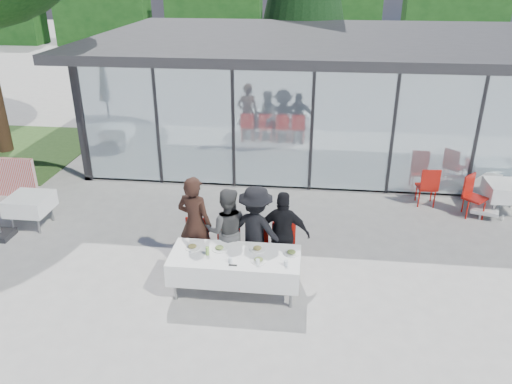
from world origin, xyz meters
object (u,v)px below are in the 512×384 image
at_px(diner_d, 283,234).
at_px(spare_table_right, 506,191).
at_px(diner_chair_a, 197,241).
at_px(spare_table_left, 30,204).
at_px(diner_chair_b, 228,243).
at_px(plate_b, 219,248).
at_px(plate_a, 192,247).
at_px(plate_extra, 259,260).
at_px(juice_bottle, 207,251).
at_px(diner_c, 256,230).
at_px(folded_eyeglasses, 233,265).
at_px(plate_c, 257,249).
at_px(spare_chair_b, 428,185).
at_px(spare_chair_a, 472,194).
at_px(dining_table, 235,265).
at_px(diner_chair_d, 283,246).
at_px(diner_b, 227,230).
at_px(lounger, 486,197).
at_px(plate_d, 291,253).
at_px(diner_a, 195,224).

height_order(diner_d, spare_table_right, diner_d).
height_order(diner_chair_a, diner_d, diner_d).
bearing_deg(spare_table_left, diner_chair_b, -13.98).
relative_size(diner_chair_a, diner_chair_b, 1.00).
bearing_deg(spare_table_left, plate_b, -20.99).
xyz_separation_m(plate_a, spare_table_left, (-4.05, 1.75, -0.22)).
xyz_separation_m(plate_a, plate_extra, (1.21, -0.30, 0.00)).
bearing_deg(juice_bottle, plate_b, 49.10).
xyz_separation_m(diner_c, folded_eyeglasses, (-0.27, -1.03, -0.11)).
relative_size(plate_c, spare_chair_b, 0.28).
xyz_separation_m(juice_bottle, spare_chair_a, (5.41, 3.63, -0.29)).
relative_size(dining_table, plate_a, 8.37).
bearing_deg(spare_table_left, diner_c, -13.13).
height_order(diner_chair_a, diner_c, diner_c).
height_order(diner_chair_d, plate_c, diner_chair_d).
distance_m(diner_b, spare_table_right, 6.76).
height_order(plate_c, plate_extra, same).
bearing_deg(diner_chair_d, diner_chair_a, 180.00).
bearing_deg(juice_bottle, diner_b, 73.66).
xyz_separation_m(diner_chair_a, diner_b, (0.60, -0.05, 0.30)).
bearing_deg(spare_table_right, spare_table_left, -169.78).
relative_size(plate_c, spare_chair_a, 0.28).
xyz_separation_m(diner_chair_d, plate_a, (-1.57, -0.61, 0.24)).
height_order(diner_b, diner_chair_b, diner_b).
height_order(plate_b, spare_table_right, plate_b).
bearing_deg(plate_b, plate_extra, -22.94).
relative_size(plate_c, spare_table_right, 0.31).
relative_size(spare_chair_b, lounger, 0.67).
bearing_deg(plate_d, spare_chair_b, 51.11).
height_order(plate_a, spare_table_left, plate_a).
height_order(plate_d, spare_chair_b, spare_chair_b).
bearing_deg(lounger, diner_b, -149.46).
xyz_separation_m(plate_d, spare_table_left, (-5.80, 1.74, -0.22)).
height_order(diner_b, lounger, diner_b).
xyz_separation_m(diner_chair_d, juice_bottle, (-1.26, -0.80, 0.29)).
height_order(diner_a, diner_d, diner_a).
distance_m(diner_d, plate_a, 1.67).
bearing_deg(lounger, plate_c, -142.84).
bearing_deg(dining_table, spare_table_right, 33.45).
height_order(juice_bottle, spare_chair_a, spare_chair_a).
height_order(dining_table, spare_table_left, dining_table).
xyz_separation_m(diner_a, folded_eyeglasses, (0.87, -1.03, -0.18)).
bearing_deg(dining_table, diner_chair_a, 138.72).
bearing_deg(plate_extra, plate_b, 157.06).
bearing_deg(diner_c, dining_table, 84.55).
xyz_separation_m(diner_chair_b, juice_bottle, (-0.22, -0.80, 0.29)).
distance_m(diner_chair_a, spare_table_right, 7.28).
distance_m(diner_a, plate_a, 0.58).
distance_m(diner_a, plate_b, 0.80).
height_order(spare_table_left, spare_chair_b, spare_chair_b).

